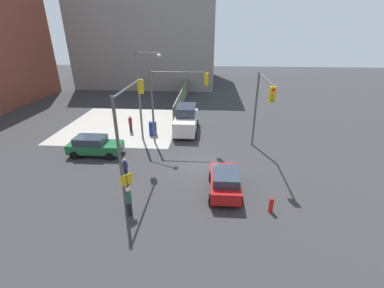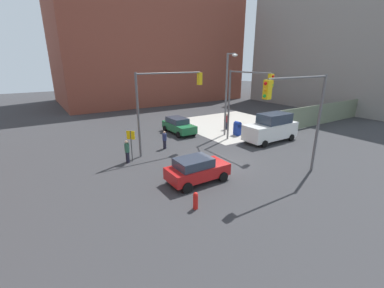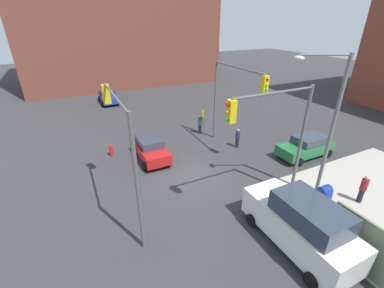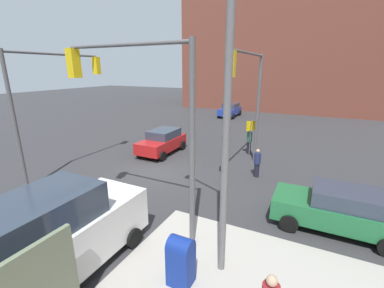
% 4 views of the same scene
% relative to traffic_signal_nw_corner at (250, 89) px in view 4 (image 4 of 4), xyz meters
% --- Properties ---
extents(ground_plane, '(120.00, 120.00, 0.00)m').
position_rel_traffic_signal_nw_corner_xyz_m(ground_plane, '(2.20, -4.50, -4.66)').
color(ground_plane, '#333335').
extents(building_brick_west, '(16.00, 28.00, 22.16)m').
position_rel_traffic_signal_nw_corner_xyz_m(building_brick_west, '(-29.80, -1.77, 6.42)').
color(building_brick_west, brown).
rests_on(building_brick_west, ground).
extents(traffic_signal_nw_corner, '(5.99, 0.36, 6.50)m').
position_rel_traffic_signal_nw_corner_xyz_m(traffic_signal_nw_corner, '(0.00, 0.00, 0.00)').
color(traffic_signal_nw_corner, '#59595B').
rests_on(traffic_signal_nw_corner, ground).
extents(traffic_signal_se_corner, '(5.56, 0.36, 6.50)m').
position_rel_traffic_signal_nw_corner_xyz_m(traffic_signal_se_corner, '(4.57, -9.00, -0.03)').
color(traffic_signal_se_corner, '#59595B').
rests_on(traffic_signal_se_corner, ground).
extents(traffic_signal_ne_corner, '(0.36, 5.06, 6.50)m').
position_rel_traffic_signal_nw_corner_xyz_m(traffic_signal_ne_corner, '(6.70, -1.91, -0.06)').
color(traffic_signal_ne_corner, '#59595B').
rests_on(traffic_signal_ne_corner, ground).
extents(street_lamp_corner, '(1.42, 2.44, 8.00)m').
position_rel_traffic_signal_nw_corner_xyz_m(street_lamp_corner, '(7.24, 0.97, 0.04)').
color(street_lamp_corner, slate).
rests_on(street_lamp_corner, ground).
extents(warning_sign_two_way, '(0.48, 0.48, 2.40)m').
position_rel_traffic_signal_nw_corner_xyz_m(warning_sign_two_way, '(-3.20, -0.57, -3.02)').
color(warning_sign_two_way, '#4C4C4C').
rests_on(warning_sign_two_way, ground).
extents(mailbox_blue, '(0.56, 0.64, 1.43)m').
position_rel_traffic_signal_nw_corner_xyz_m(mailbox_blue, '(8.40, 0.50, -3.90)').
color(mailbox_blue, navy).
rests_on(mailbox_blue, ground).
extents(fire_hydrant, '(0.26, 0.26, 0.94)m').
position_rel_traffic_signal_nw_corner_xyz_m(fire_hydrant, '(-2.80, -8.70, -4.18)').
color(fire_hydrant, red).
rests_on(fire_hydrant, ground).
extents(hatchback_red, '(3.92, 2.02, 1.62)m').
position_rel_traffic_signal_nw_corner_xyz_m(hatchback_red, '(-1.03, -6.13, -3.82)').
color(hatchback_red, '#B21919').
rests_on(hatchback_red, ground).
extents(sedan_blue, '(4.06, 2.02, 1.62)m').
position_rel_traffic_signal_nw_corner_xyz_m(sedan_blue, '(-16.88, -6.45, -3.82)').
color(sedan_blue, '#1E389E').
rests_on(sedan_blue, ground).
extents(hatchback_green, '(2.02, 4.33, 1.62)m').
position_rel_traffic_signal_nw_corner_xyz_m(hatchback_green, '(3.72, 4.42, -3.82)').
color(hatchback_green, '#1E6638').
rests_on(hatchback_green, ground).
extents(van_white_delivery, '(5.40, 2.32, 2.62)m').
position_rel_traffic_signal_nw_corner_xyz_m(van_white_delivery, '(9.69, -2.70, -3.38)').
color(van_white_delivery, white).
rests_on(van_white_delivery, ground).
extents(pedestrian_crossing, '(0.36, 0.36, 1.75)m').
position_rel_traffic_signal_nw_corner_xyz_m(pedestrian_crossing, '(-3.60, -0.70, -3.75)').
color(pedestrian_crossing, '#2D664C').
rests_on(pedestrian_crossing, ground).
extents(pedestrian_walking_north, '(0.36, 0.36, 1.57)m').
position_rel_traffic_signal_nw_corner_xyz_m(pedestrian_walking_north, '(0.20, 0.70, -3.85)').
color(pedestrian_walking_north, navy).
rests_on(pedestrian_walking_north, ground).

